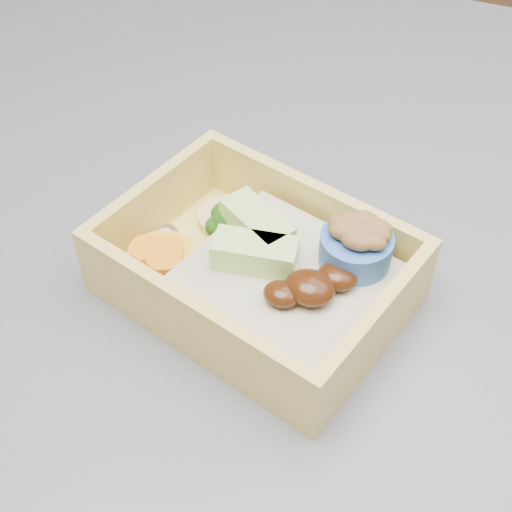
% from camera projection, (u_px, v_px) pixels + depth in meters
% --- Properties ---
extents(island, '(1.24, 0.84, 0.92)m').
position_uv_depth(island, '(153.00, 437.00, 0.94)').
color(island, brown).
rests_on(island, ground).
extents(bento_box, '(0.23, 0.19, 0.07)m').
position_uv_depth(bento_box, '(266.00, 271.00, 0.49)').
color(bento_box, '#E9CD60').
rests_on(bento_box, island).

